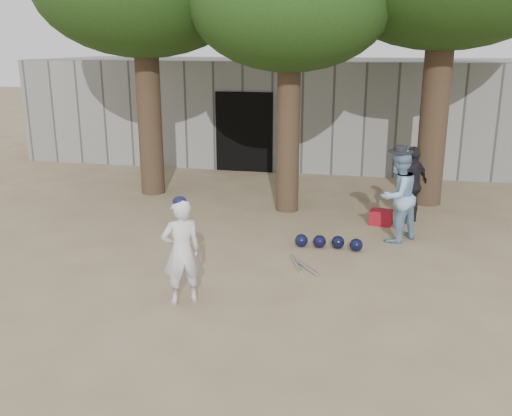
% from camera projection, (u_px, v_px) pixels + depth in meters
% --- Properties ---
extents(ground, '(70.00, 70.00, 0.00)m').
position_uv_depth(ground, '(203.00, 285.00, 8.53)').
color(ground, '#937C5E').
rests_on(ground, ground).
extents(boy_player, '(0.65, 0.59, 1.49)m').
position_uv_depth(boy_player, '(182.00, 252.00, 7.77)').
color(boy_player, silver).
rests_on(boy_player, ground).
extents(spectator_blue, '(1.02, 1.03, 1.68)m').
position_uv_depth(spectator_blue, '(397.00, 196.00, 10.23)').
color(spectator_blue, '#85ACCD').
rests_on(spectator_blue, ground).
extents(spectator_dark, '(0.85, 0.94, 1.54)m').
position_uv_depth(spectator_dark, '(412.00, 185.00, 11.33)').
color(spectator_dark, black).
rests_on(spectator_dark, ground).
extents(red_bag, '(0.47, 0.39, 0.30)m').
position_uv_depth(red_bag, '(381.00, 217.00, 11.31)').
color(red_bag, '#A61622').
rests_on(red_bag, ground).
extents(back_building, '(16.00, 5.24, 3.00)m').
position_uv_depth(back_building, '(300.00, 109.00, 17.82)').
color(back_building, gray).
rests_on(back_building, ground).
extents(helmet_row, '(1.19, 0.31, 0.23)m').
position_uv_depth(helmet_row, '(329.00, 242.00, 10.01)').
color(helmet_row, black).
rests_on(helmet_row, ground).
extents(bat_pile, '(0.58, 0.77, 0.06)m').
position_uv_depth(bat_pile, '(301.00, 265.00, 9.21)').
color(bat_pile, silver).
rests_on(bat_pile, ground).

